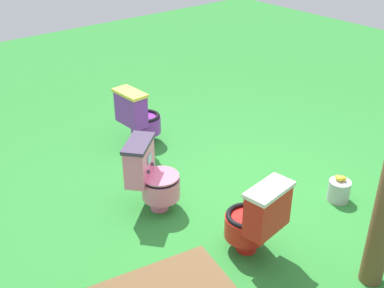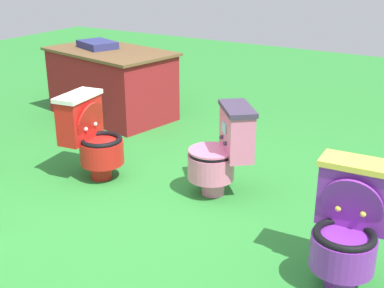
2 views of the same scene
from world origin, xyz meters
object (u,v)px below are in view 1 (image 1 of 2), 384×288
toilet_red (256,218)px  toilet_purple (139,117)px  toilet_pink (151,176)px  lemon_bucket (339,190)px

toilet_red → toilet_purple: same height
toilet_pink → lemon_bucket: 1.88m
toilet_purple → lemon_bucket: 2.43m
toilet_red → toilet_purple: 2.29m
lemon_bucket → toilet_red: bearing=90.8°
toilet_purple → lemon_bucket: toilet_purple is taller
toilet_red → lemon_bucket: size_ratio=2.63×
toilet_purple → toilet_red: bearing=-11.8°
toilet_pink → toilet_purple: same height
toilet_red → toilet_pink: 1.14m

